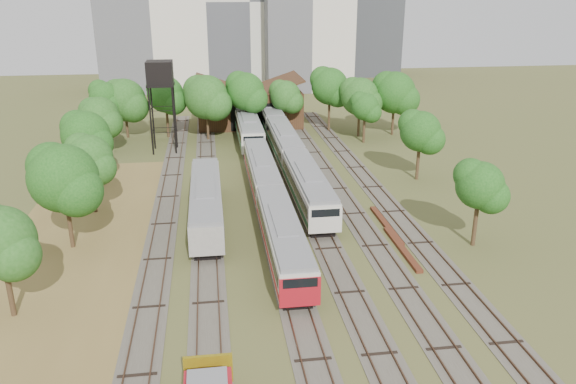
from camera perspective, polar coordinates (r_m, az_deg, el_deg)
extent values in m
plane|color=#475123|center=(37.81, 4.46, -12.79)|extent=(240.00, 240.00, 0.00)
cube|color=brown|center=(45.29, -21.02, -8.28)|extent=(14.00, 60.00, 0.04)
cube|color=#4C473D|center=(59.78, -12.09, -0.49)|extent=(2.60, 80.00, 0.06)
cube|color=#472D1E|center=(59.81, -12.78, -0.44)|extent=(0.08, 80.00, 0.14)
cube|color=#472D1E|center=(59.70, -11.41, -0.37)|extent=(0.08, 80.00, 0.14)
cube|color=#4C473D|center=(59.60, -8.26, -0.30)|extent=(2.60, 80.00, 0.06)
cube|color=#472D1E|center=(59.58, -8.95, -0.26)|extent=(0.08, 80.00, 0.14)
cube|color=#472D1E|center=(59.56, -7.57, -0.19)|extent=(0.08, 80.00, 0.14)
cube|color=#4C473D|center=(59.83, -2.51, -0.03)|extent=(2.60, 80.00, 0.06)
cube|color=#472D1E|center=(59.74, -3.19, 0.02)|extent=(0.08, 80.00, 0.14)
cube|color=#472D1E|center=(59.87, -1.83, 0.08)|extent=(0.08, 80.00, 0.14)
cube|color=#4C473D|center=(60.31, 1.27, 0.15)|extent=(2.60, 80.00, 0.06)
cube|color=#472D1E|center=(60.18, 0.60, 0.20)|extent=(0.08, 80.00, 0.14)
cube|color=#472D1E|center=(60.40, 1.95, 0.26)|extent=(0.08, 80.00, 0.14)
cube|color=#4C473D|center=(61.06, 4.98, 0.33)|extent=(2.60, 80.00, 0.06)
cube|color=#472D1E|center=(60.88, 4.33, 0.38)|extent=(0.08, 80.00, 0.14)
cube|color=#472D1E|center=(61.19, 5.64, 0.44)|extent=(0.08, 80.00, 0.14)
cube|color=#4C473D|center=(62.05, 8.59, 0.50)|extent=(2.60, 80.00, 0.06)
cube|color=#472D1E|center=(61.83, 7.95, 0.55)|extent=(0.08, 80.00, 0.14)
cube|color=#472D1E|center=(62.23, 9.22, 0.61)|extent=(0.08, 80.00, 0.14)
cube|color=black|center=(45.24, -0.52, -6.37)|extent=(2.05, 15.64, 0.74)
cube|color=beige|center=(44.58, -0.52, -4.60)|extent=(2.70, 17.00, 2.33)
cube|color=black|center=(44.47, -0.52, -4.27)|extent=(2.76, 15.64, 0.79)
cube|color=slate|center=(44.05, -0.53, -3.02)|extent=(2.48, 16.66, 0.34)
cube|color=maroon|center=(44.85, -0.52, -5.35)|extent=(2.76, 16.66, 0.42)
cube|color=maroon|center=(37.19, 1.22, -10.10)|extent=(2.74, 0.25, 2.09)
cube|color=black|center=(61.33, -2.67, 0.81)|extent=(2.05, 15.64, 0.74)
cube|color=beige|center=(60.84, -2.70, 2.18)|extent=(2.70, 17.00, 2.33)
cube|color=black|center=(60.76, -2.70, 2.43)|extent=(2.76, 15.64, 0.79)
cube|color=slate|center=(60.45, -2.72, 3.38)|extent=(2.48, 16.66, 0.34)
cube|color=maroon|center=(61.04, -2.69, 1.60)|extent=(2.76, 16.66, 0.42)
cube|color=black|center=(56.03, 2.02, -1.03)|extent=(2.17, 15.64, 0.79)
cube|color=beige|center=(55.47, 2.04, 0.54)|extent=(2.86, 17.00, 2.47)
cube|color=black|center=(55.37, 2.04, 0.83)|extent=(2.92, 15.64, 0.84)
cube|color=slate|center=(55.02, 2.06, 1.93)|extent=(2.63, 16.66, 0.36)
cube|color=#165B31|center=(55.70, 2.03, -0.13)|extent=(2.92, 16.66, 0.44)
cube|color=beige|center=(47.77, 3.79, -2.92)|extent=(2.90, 0.25, 2.22)
cube|color=black|center=(72.45, -0.38, 3.86)|extent=(2.17, 15.64, 0.79)
cube|color=beige|center=(72.02, -0.38, 5.10)|extent=(2.86, 17.00, 2.47)
cube|color=black|center=(71.94, -0.38, 5.33)|extent=(2.92, 15.64, 0.84)
cube|color=slate|center=(71.67, -0.39, 6.20)|extent=(2.63, 16.66, 0.36)
cube|color=#165B31|center=(72.19, -0.38, 4.57)|extent=(2.92, 16.66, 0.44)
cube|color=black|center=(89.28, -1.90, 6.92)|extent=(2.17, 15.64, 0.79)
cube|color=beige|center=(88.93, -1.91, 7.94)|extent=(2.86, 17.00, 2.47)
cube|color=black|center=(88.87, -1.91, 8.13)|extent=(2.92, 15.64, 0.84)
cube|color=slate|center=(88.65, -1.92, 8.84)|extent=(2.63, 16.66, 0.36)
cube|color=#165B31|center=(89.07, -1.90, 7.51)|extent=(2.92, 16.66, 0.44)
cube|color=black|center=(78.98, -3.97, 5.18)|extent=(2.28, 14.72, 0.83)
cube|color=beige|center=(78.57, -4.00, 6.38)|extent=(3.00, 16.00, 2.59)
cube|color=black|center=(78.49, -4.01, 6.61)|extent=(3.06, 14.72, 0.88)
cube|color=slate|center=(78.24, -4.03, 7.44)|extent=(2.76, 15.68, 0.37)
cube|color=#165B31|center=(78.74, -3.99, 5.87)|extent=(3.06, 15.68, 0.47)
cube|color=beige|center=(70.91, -3.52, 4.81)|extent=(3.04, 0.25, 2.33)
cube|color=gold|center=(31.29, -8.10, -17.40)|extent=(2.56, 0.20, 1.71)
cube|color=black|center=(52.90, -8.24, -2.55)|extent=(2.12, 16.56, 0.77)
cube|color=gray|center=(52.32, -8.32, -0.94)|extent=(2.79, 18.00, 2.40)
cube|color=black|center=(52.22, -8.34, -0.64)|extent=(2.85, 16.56, 0.82)
cube|color=slate|center=(51.85, -8.40, 0.48)|extent=(2.57, 17.64, 0.35)
cylinder|color=black|center=(74.77, -13.76, 6.93)|extent=(0.22, 0.22, 8.72)
cylinder|color=black|center=(74.53, -11.49, 7.06)|extent=(0.22, 0.22, 8.72)
cylinder|color=black|center=(77.64, -13.57, 7.41)|extent=(0.22, 0.22, 8.72)
cylinder|color=black|center=(77.40, -11.39, 7.54)|extent=(0.22, 0.22, 8.72)
cube|color=black|center=(75.26, -12.81, 10.55)|extent=(3.43, 3.43, 0.20)
cube|color=black|center=(75.03, -12.90, 11.74)|extent=(3.27, 3.27, 2.94)
cube|color=#5D2D1A|center=(47.73, 11.50, -5.64)|extent=(0.56, 8.38, 0.28)
cube|color=#5D2D1A|center=(52.08, 9.93, -3.31)|extent=(0.54, 8.67, 0.28)
cube|color=#3B2415|center=(90.96, -3.99, 8.64)|extent=(16.00, 11.00, 5.50)
cube|color=#3B2415|center=(90.18, -6.62, 10.63)|extent=(8.45, 11.55, 2.96)
cube|color=#3B2415|center=(90.74, -1.47, 10.81)|extent=(8.45, 11.55, 2.96)
cube|color=black|center=(85.75, -3.70, 7.59)|extent=(6.40, 0.15, 4.12)
cylinder|color=#382616|center=(41.25, -26.48, -8.62)|extent=(0.36, 0.36, 4.29)
sphere|color=#184B14|center=(39.89, -27.21, -4.41)|extent=(4.46, 4.46, 4.46)
cylinder|color=#382616|center=(49.76, -21.32, -2.74)|extent=(0.36, 0.36, 4.79)
sphere|color=#184B14|center=(48.54, -21.86, 1.30)|extent=(5.57, 5.57, 5.57)
cylinder|color=#382616|center=(56.99, -19.18, 0.06)|extent=(0.36, 0.36, 4.27)
sphere|color=#184B14|center=(56.02, -19.55, 3.24)|extent=(4.44, 4.44, 4.44)
cylinder|color=#382616|center=(65.56, -19.53, 2.60)|extent=(0.36, 0.36, 4.39)
sphere|color=#184B14|center=(64.71, -19.87, 5.47)|extent=(5.19, 5.19, 5.19)
cylinder|color=#382616|center=(78.24, -18.36, 5.16)|extent=(0.36, 0.36, 3.73)
sphere|color=#184B14|center=(77.61, -18.59, 7.22)|extent=(5.26, 5.26, 5.26)
cylinder|color=#382616|center=(84.39, -17.85, 6.64)|extent=(0.36, 0.36, 4.87)
sphere|color=#184B14|center=(83.67, -18.12, 9.14)|extent=(4.28, 4.28, 4.28)
cylinder|color=#382616|center=(85.24, -16.08, 6.75)|extent=(0.36, 0.36, 4.32)
sphere|color=#184B14|center=(84.59, -16.29, 8.95)|extent=(6.08, 6.08, 6.08)
cylinder|color=#382616|center=(83.98, -12.15, 7.11)|extent=(0.36, 0.36, 4.93)
sphere|color=#184B14|center=(83.25, -12.34, 9.67)|extent=(5.23, 5.23, 5.23)
cylinder|color=#382616|center=(81.52, -8.17, 6.93)|extent=(0.36, 0.36, 4.82)
sphere|color=#184B14|center=(80.78, -8.30, 9.51)|extent=(6.19, 6.19, 6.19)
cylinder|color=#382616|center=(82.09, -4.25, 7.34)|extent=(0.36, 0.36, 5.29)
sphere|color=#184B14|center=(81.31, -4.32, 10.15)|extent=(5.35, 5.35, 5.35)
cylinder|color=#382616|center=(85.56, -0.25, 7.55)|extent=(0.36, 0.36, 4.25)
sphere|color=#184B14|center=(84.92, -0.26, 9.71)|extent=(4.62, 4.62, 4.62)
cylinder|color=#382616|center=(86.26, 4.19, 7.97)|extent=(0.36, 0.36, 5.33)
sphere|color=#184B14|center=(85.51, 4.26, 10.67)|extent=(5.52, 5.52, 5.52)
cylinder|color=#382616|center=(83.47, 7.20, 7.20)|extent=(0.36, 0.36, 4.58)
sphere|color=#184B14|center=(82.78, 7.31, 9.58)|extent=(5.46, 5.46, 5.46)
cylinder|color=#382616|center=(85.07, 10.61, 7.37)|extent=(0.36, 0.36, 4.92)
sphere|color=#184B14|center=(84.36, 10.78, 9.89)|extent=(6.06, 6.06, 6.06)
cylinder|color=#382616|center=(49.39, 18.50, -2.92)|extent=(0.36, 0.36, 4.22)
sphere|color=#184B14|center=(48.28, 18.91, 0.66)|extent=(3.94, 3.94, 3.94)
cylinder|color=#382616|center=(65.05, 13.07, 3.12)|extent=(0.36, 0.36, 4.39)
sphere|color=#184B14|center=(64.18, 13.30, 6.02)|extent=(4.53, 4.53, 4.53)
cylinder|color=#382616|center=(80.03, 7.73, 6.41)|extent=(0.36, 0.36, 3.99)
sphere|color=#184B14|center=(79.38, 7.83, 8.58)|extent=(3.82, 3.82, 3.82)
cube|color=beige|center=(131.37, -4.23, 18.78)|extent=(20.00, 18.00, 36.00)
cube|color=#383A3E|center=(147.08, 8.64, 17.17)|extent=(12.00, 12.00, 28.00)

